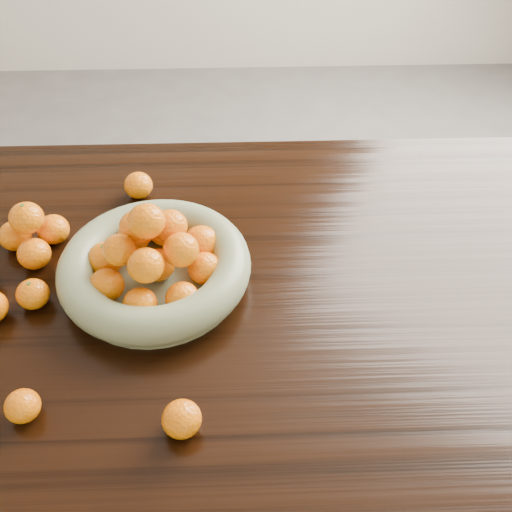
{
  "coord_description": "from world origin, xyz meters",
  "views": [
    {
      "loc": [
        0.01,
        -0.8,
        1.58
      ],
      "look_at": [
        0.03,
        -0.02,
        0.83
      ],
      "focal_mm": 40.0,
      "sensor_mm": 36.0,
      "label": 1
    }
  ],
  "objects_px": {
    "dining_table": "(239,307)",
    "fruit_bowl": "(155,264)",
    "loose_orange_0": "(33,294)",
    "orange_pyramid": "(32,234)"
  },
  "relations": [
    {
      "from": "dining_table",
      "to": "fruit_bowl",
      "type": "relative_size",
      "value": 5.33
    },
    {
      "from": "dining_table",
      "to": "loose_orange_0",
      "type": "xyz_separation_m",
      "value": [
        -0.39,
        -0.06,
        0.12
      ]
    },
    {
      "from": "dining_table",
      "to": "orange_pyramid",
      "type": "bearing_deg",
      "value": 167.3
    },
    {
      "from": "fruit_bowl",
      "to": "orange_pyramid",
      "type": "bearing_deg",
      "value": 159.4
    },
    {
      "from": "fruit_bowl",
      "to": "loose_orange_0",
      "type": "bearing_deg",
      "value": -166.69
    },
    {
      "from": "orange_pyramid",
      "to": "fruit_bowl",
      "type": "bearing_deg",
      "value": -20.6
    },
    {
      "from": "orange_pyramid",
      "to": "loose_orange_0",
      "type": "xyz_separation_m",
      "value": [
        0.03,
        -0.15,
        -0.02
      ]
    },
    {
      "from": "dining_table",
      "to": "loose_orange_0",
      "type": "height_order",
      "value": "loose_orange_0"
    },
    {
      "from": "dining_table",
      "to": "orange_pyramid",
      "type": "height_order",
      "value": "orange_pyramid"
    },
    {
      "from": "orange_pyramid",
      "to": "loose_orange_0",
      "type": "relative_size",
      "value": 2.31
    }
  ]
}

